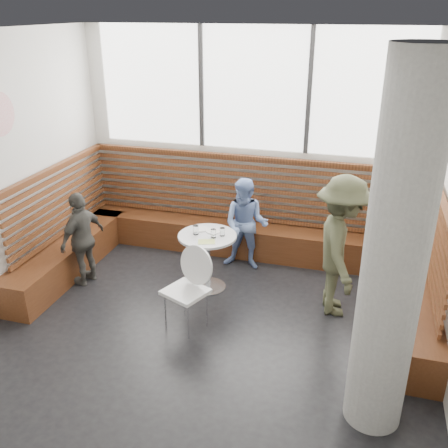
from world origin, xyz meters
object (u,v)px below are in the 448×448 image
(concrete_column, at_px, (395,259))
(child_back, at_px, (246,225))
(cafe_table, at_px, (207,250))
(adult_man, at_px, (341,247))
(cafe_chair, at_px, (188,281))
(child_left, at_px, (83,239))

(concrete_column, height_order, child_back, concrete_column)
(cafe_table, relative_size, adult_man, 0.45)
(concrete_column, relative_size, cafe_chair, 3.32)
(cafe_chair, relative_size, adult_man, 0.56)
(concrete_column, distance_m, cafe_table, 2.92)
(cafe_chair, relative_size, child_back, 0.74)
(concrete_column, height_order, child_left, concrete_column)
(child_back, relative_size, child_left, 1.03)
(child_left, bearing_deg, concrete_column, 81.85)
(concrete_column, bearing_deg, child_left, 158.82)
(concrete_column, bearing_deg, adult_man, 105.49)
(adult_man, bearing_deg, cafe_table, 76.96)
(concrete_column, relative_size, child_left, 2.53)
(child_back, bearing_deg, child_left, -153.04)
(concrete_column, relative_size, cafe_table, 4.18)
(cafe_chair, xyz_separation_m, adult_man, (1.61, 0.77, 0.29))
(concrete_column, bearing_deg, child_back, 126.14)
(concrete_column, xyz_separation_m, adult_man, (-0.46, 1.66, -0.75))
(adult_man, bearing_deg, cafe_chair, 104.63)
(cafe_table, bearing_deg, child_left, -170.12)
(adult_man, bearing_deg, child_back, 48.89)
(adult_man, xyz_separation_m, child_back, (-1.31, 0.77, -0.20))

